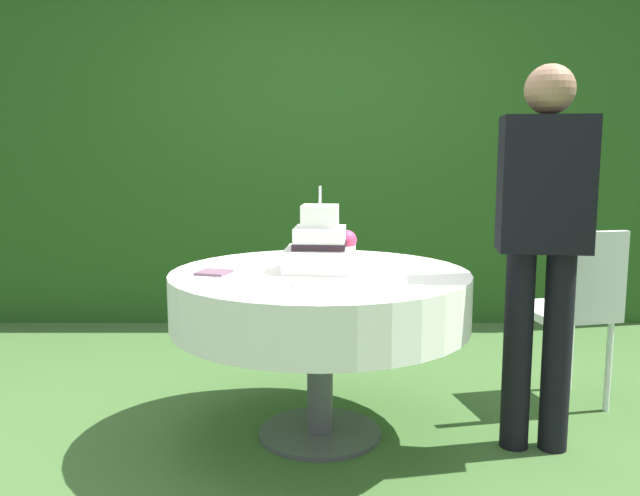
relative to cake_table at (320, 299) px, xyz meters
name	(u,v)px	position (x,y,z in m)	size (l,w,h in m)	color
ground_plane	(320,434)	(0.00, 0.00, -0.62)	(20.00, 20.00, 0.00)	#3D602D
foliage_hedge	(319,159)	(0.00, 2.21, 0.58)	(5.27, 0.53, 2.41)	#234C19
cake_table	(320,299)	(0.00, 0.00, 0.00)	(1.30, 1.30, 0.74)	#4C4C51
wedding_cake	(322,246)	(0.01, 0.04, 0.23)	(0.33, 0.33, 0.37)	white
serving_plate_near	(366,256)	(0.23, 0.40, 0.13)	(0.14, 0.14, 0.01)	white
serving_plate_far	(423,267)	(0.46, 0.07, 0.13)	(0.13, 0.13, 0.01)	white
serving_plate_left	(304,284)	(-0.06, -0.31, 0.13)	(0.13, 0.13, 0.01)	white
napkin_stack	(214,272)	(-0.45, -0.06, 0.13)	(0.13, 0.13, 0.01)	#6B4C60
garden_chair	(572,301)	(1.23, 0.32, -0.08)	(0.47, 0.47, 0.89)	white
standing_person	(543,232)	(0.91, -0.13, 0.31)	(0.38, 0.25, 1.60)	black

